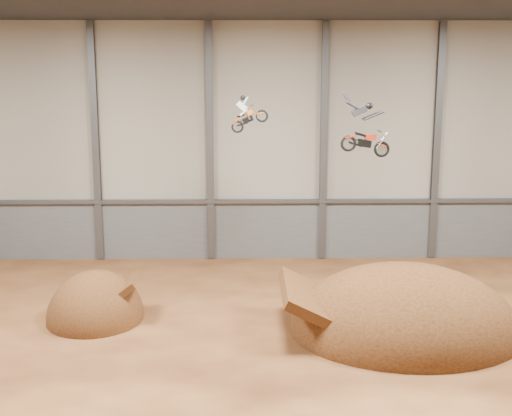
% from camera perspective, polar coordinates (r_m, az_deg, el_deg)
% --- Properties ---
extents(floor, '(40.00, 40.00, 0.00)m').
position_cam_1_polar(floor, '(29.36, 1.75, -12.11)').
color(floor, '#522C15').
rests_on(floor, ground).
extents(back_wall, '(40.00, 0.10, 14.00)m').
position_cam_1_polar(back_wall, '(42.07, 0.86, 5.22)').
color(back_wall, '#9F9A8D').
rests_on(back_wall, ground).
extents(ceiling, '(40.00, 40.00, 0.00)m').
position_cam_1_polar(ceiling, '(26.85, 1.95, 16.28)').
color(ceiling, black).
rests_on(ceiling, back_wall).
extents(lower_band_back, '(39.80, 0.18, 3.50)m').
position_cam_1_polar(lower_band_back, '(42.92, 0.85, -1.77)').
color(lower_band_back, '#595C62').
rests_on(lower_band_back, ground).
extents(steel_rail, '(39.80, 0.35, 0.20)m').
position_cam_1_polar(steel_rail, '(42.37, 0.86, 0.55)').
color(steel_rail, '#47494F').
rests_on(steel_rail, lower_band_back).
extents(steel_column_1, '(0.40, 0.36, 13.90)m').
position_cam_1_polar(steel_column_1, '(42.74, -12.71, 5.04)').
color(steel_column_1, '#47494F').
rests_on(steel_column_1, ground).
extents(steel_column_2, '(0.40, 0.36, 13.90)m').
position_cam_1_polar(steel_column_2, '(41.90, -3.71, 5.17)').
color(steel_column_2, '#47494F').
rests_on(steel_column_2, ground).
extents(steel_column_3, '(0.40, 0.36, 13.90)m').
position_cam_1_polar(steel_column_3, '(42.11, 5.43, 5.18)').
color(steel_column_3, '#47494F').
rests_on(steel_column_3, ground).
extents(steel_column_4, '(0.40, 0.36, 13.90)m').
position_cam_1_polar(steel_column_4, '(43.35, 14.26, 5.06)').
color(steel_column_4, '#47494F').
rests_on(steel_column_4, ground).
extents(takeoff_ramp, '(4.49, 5.18, 4.49)m').
position_cam_1_polar(takeoff_ramp, '(34.55, -12.68, -8.60)').
color(takeoff_ramp, '#3B1F0E').
rests_on(takeoff_ramp, ground).
extents(landing_ramp, '(10.22, 9.04, 5.90)m').
position_cam_1_polar(landing_ramp, '(32.96, 11.72, -9.59)').
color(landing_ramp, '#3B1F0E').
rests_on(landing_ramp, ground).
extents(fmx_rider_a, '(2.45, 1.06, 2.29)m').
position_cam_1_polar(fmx_rider_a, '(33.76, -0.31, 7.91)').
color(fmx_rider_a, '#E75107').
extents(fmx_rider_b, '(3.38, 1.02, 3.00)m').
position_cam_1_polar(fmx_rider_b, '(31.69, 8.66, 6.55)').
color(fmx_rider_b, '#AF2D15').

